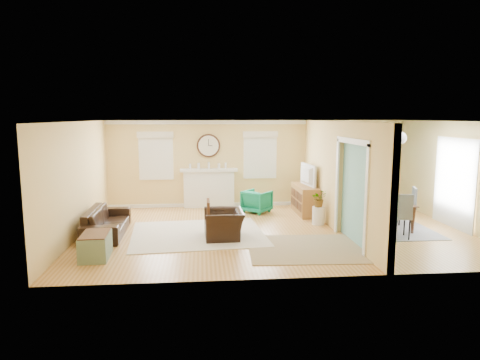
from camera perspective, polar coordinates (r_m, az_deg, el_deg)
The scene contains 29 objects.
floor at distance 10.31m, azimuth 4.62°, elevation -6.80°, with size 9.00×9.00×0.00m, color #AB722D.
wall_back at distance 12.99m, azimuth 2.44°, elevation 2.23°, with size 9.00×0.02×2.60m, color #EABF71.
wall_front at distance 7.15m, azimuth 8.84°, elevation -3.00°, with size 9.00×0.02×2.60m, color #EABF71.
wall_left at distance 10.28m, azimuth -20.85°, elevation 0.03°, with size 0.02×6.00×2.60m, color #EABF71.
wall_right at distance 11.69m, azimuth 27.00°, elevation 0.62°, with size 0.02×6.00×2.60m, color #EABF71.
ceiling at distance 9.94m, azimuth 4.80°, elevation 7.81°, with size 9.00×6.00×0.02m, color white.
partition at distance 10.67m, azimuth 12.47°, elevation 0.99°, with size 0.17×6.00×2.60m.
fireplace at distance 12.85m, azimuth -4.16°, elevation -1.02°, with size 1.70×0.30×1.17m.
wall_clock at distance 12.79m, azimuth -4.22°, elevation 4.59°, with size 0.70×0.07×0.70m.
window_left at distance 12.86m, azimuth -11.15°, elevation 3.62°, with size 1.05×0.13×1.42m.
window_right at distance 12.91m, azimuth 2.69°, elevation 3.79°, with size 1.05×0.13×1.42m.
french_doors at distance 11.69m, azimuth 26.74°, elevation -0.36°, with size 0.06×1.70×2.20m.
pendant at distance 10.88m, azimuth 20.59°, elevation 5.26°, with size 0.30×0.30×0.55m.
rug_cream at distance 10.07m, azimuth -5.62°, elevation -7.13°, with size 3.02×2.62×0.02m, color beige.
rug_jute at distance 9.07m, azimuth 8.99°, elevation -8.98°, with size 2.43×1.99×0.01m, color #99845C.
rug_grey at distance 11.30m, azimuth 17.89°, elevation -5.79°, with size 2.23×2.79×0.01m, color slate.
sofa at distance 10.40m, azimuth -17.32°, elevation -5.29°, with size 2.10×0.82×0.61m, color black.
eames_chair at distance 9.64m, azimuth -2.14°, elevation -5.90°, with size 0.97×0.85×0.63m, color black.
green_chair at distance 12.17m, azimuth 2.26°, elevation -2.86°, with size 0.68×0.70×0.64m, color #007545.
trunk at distance 8.79m, azimuth -18.71°, elevation -8.30°, with size 0.55×0.86×0.49m.
credenza at distance 12.15m, azimuth 8.62°, elevation -2.59°, with size 0.49×1.45×0.80m.
tv at distance 12.03m, azimuth 8.61°, elevation 0.68°, with size 1.04×0.14×0.60m, color black.
garden_stool at distance 11.02m, azimuth 10.41°, elevation -4.69°, with size 0.31×0.31×0.45m, color white.
potted_plant at distance 10.93m, azimuth 10.47°, elevation -2.43°, with size 0.39×0.34×0.43m, color #337F33.
dining_table at distance 11.23m, azimuth 17.97°, elevation -4.19°, with size 1.87×1.05×0.66m, color #472716.
dining_chair_n at distance 12.14m, azimuth 16.33°, elevation -2.35°, with size 0.47×0.47×0.86m.
dining_chair_s at distance 10.21m, azimuth 20.47°, elevation -3.95°, with size 0.52×0.52×1.03m.
dining_chair_w at distance 10.94m, azimuth 14.42°, elevation -3.28°, with size 0.43×0.43×0.91m.
dining_chair_e at distance 11.54m, azimuth 21.30°, elevation -2.84°, with size 0.53×0.53×0.96m.
Camera 1 is at (-1.72, -9.79, 2.71)m, focal length 32.00 mm.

